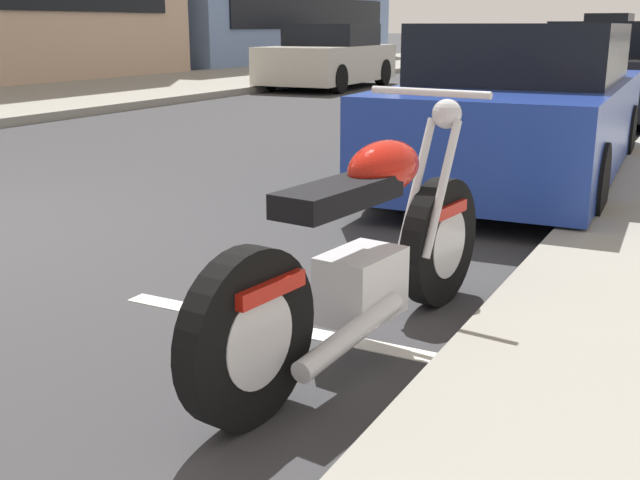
% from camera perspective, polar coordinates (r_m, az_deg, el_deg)
% --- Properties ---
extents(sidewalk_far_curb, '(120.00, 5.00, 0.14)m').
position_cam_1_polar(sidewalk_far_curb, '(19.07, -10.16, 11.27)').
color(sidewalk_far_curb, gray).
rests_on(sidewalk_far_curb, ground).
extents(parking_stall_stripe, '(0.12, 2.20, 0.01)m').
position_cam_1_polar(parking_stall_stripe, '(3.71, -0.48, -6.90)').
color(parking_stall_stripe, silver).
rests_on(parking_stall_stripe, ground).
extents(parked_motorcycle, '(2.22, 0.62, 1.13)m').
position_cam_1_polar(parked_motorcycle, '(3.39, 3.33, -1.29)').
color(parked_motorcycle, black).
rests_on(parked_motorcycle, ground).
extents(parked_car_second_in_row, '(4.52, 1.96, 1.44)m').
position_cam_1_polar(parked_car_second_in_row, '(7.40, 14.73, 9.25)').
color(parked_car_second_in_row, navy).
rests_on(parked_car_second_in_row, ground).
extents(parked_car_across_street, '(4.11, 1.97, 1.48)m').
position_cam_1_polar(parked_car_across_street, '(13.20, 20.72, 11.44)').
color(parked_car_across_street, black).
rests_on(parked_car_across_street, ground).
extents(crossing_truck, '(2.10, 4.89, 1.93)m').
position_cam_1_polar(crossing_truck, '(37.72, 21.50, 13.72)').
color(crossing_truck, '#141947').
rests_on(crossing_truck, ground).
extents(car_opposite_curb, '(4.18, 2.08, 1.45)m').
position_cam_1_polar(car_opposite_curb, '(18.50, 0.65, 13.27)').
color(car_opposite_curb, beige).
rests_on(car_opposite_curb, ground).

